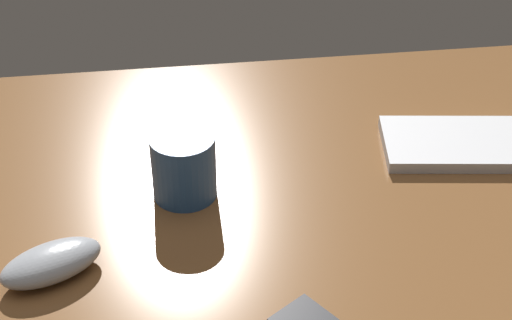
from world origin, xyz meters
The scene contains 3 objects.
desk centered at (0.00, 0.00, 1.00)cm, with size 140.00×84.00×2.00cm, color brown.
computer_mouse centered at (-29.73, -3.93, 3.74)cm, with size 11.55×5.84×3.49cm, color #999EA5.
coffee_mug centered at (-14.21, 8.89, 6.26)cm, with size 8.03×8.03×8.52cm, color #28518C.
Camera 1 is at (-15.97, -73.44, 65.58)cm, focal length 57.62 mm.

